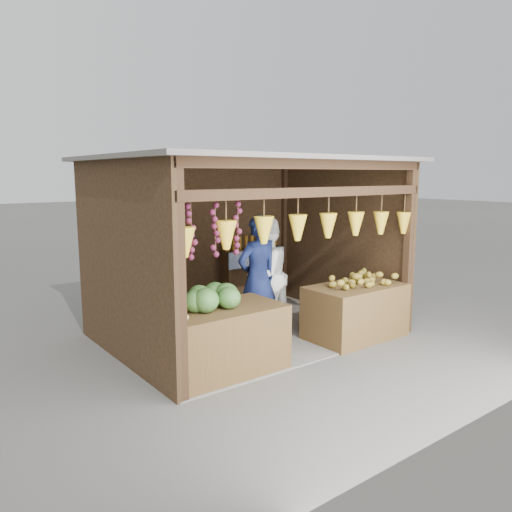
# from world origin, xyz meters

# --- Properties ---
(ground) EXTENTS (80.00, 80.00, 0.00)m
(ground) POSITION_xyz_m (0.00, 0.00, 0.00)
(ground) COLOR #514F49
(ground) RESTS_ON ground
(stall_structure) EXTENTS (4.30, 3.30, 2.66)m
(stall_structure) POSITION_xyz_m (-0.03, -0.04, 1.67)
(stall_structure) COLOR slate
(stall_structure) RESTS_ON ground
(back_shelf) EXTENTS (1.25, 0.32, 1.32)m
(back_shelf) POSITION_xyz_m (1.05, 1.28, 0.87)
(back_shelf) COLOR #382314
(back_shelf) RESTS_ON ground
(counter_left) EXTENTS (1.60, 0.85, 0.82)m
(counter_left) POSITION_xyz_m (-1.20, -1.05, 0.41)
(counter_left) COLOR #4E331A
(counter_left) RESTS_ON ground
(counter_right) EXTENTS (1.48, 0.85, 0.80)m
(counter_right) POSITION_xyz_m (1.17, -1.12, 0.40)
(counter_right) COLOR #4F371A
(counter_right) RESTS_ON ground
(stool) EXTENTS (0.35, 0.35, 0.33)m
(stool) POSITION_xyz_m (-1.79, 0.19, 0.16)
(stool) COLOR black
(stool) RESTS_ON ground
(man_standing) EXTENTS (0.68, 0.45, 1.86)m
(man_standing) POSITION_xyz_m (-0.08, -0.35, 0.93)
(man_standing) COLOR #151F4F
(man_standing) RESTS_ON ground
(woman_standing) EXTENTS (1.05, 0.94, 1.78)m
(woman_standing) POSITION_xyz_m (0.28, -0.07, 0.89)
(woman_standing) COLOR silver
(woman_standing) RESTS_ON ground
(vendor_seated) EXTENTS (0.57, 0.43, 1.04)m
(vendor_seated) POSITION_xyz_m (-1.79, 0.19, 0.85)
(vendor_seated) COLOR brown
(vendor_seated) RESTS_ON stool
(melon_pile) EXTENTS (1.00, 0.50, 0.32)m
(melon_pile) POSITION_xyz_m (-1.25, -0.99, 0.98)
(melon_pile) COLOR #1E5216
(melon_pile) RESTS_ON counter_left
(tanfruit_pile) EXTENTS (0.34, 0.40, 0.13)m
(tanfruit_pile) POSITION_xyz_m (-1.86, -1.11, 0.89)
(tanfruit_pile) COLOR tan
(tanfruit_pile) RESTS_ON counter_left
(mango_pile) EXTENTS (1.40, 0.64, 0.22)m
(mango_pile) POSITION_xyz_m (1.26, -1.13, 0.91)
(mango_pile) COLOR #A85A16
(mango_pile) RESTS_ON counter_right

